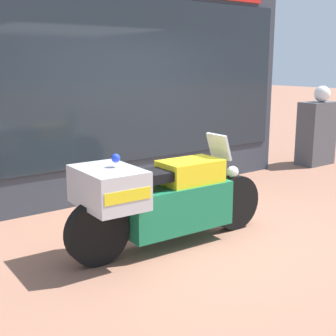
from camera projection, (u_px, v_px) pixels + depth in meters
name	position (u px, v px, depth m)	size (l,w,h in m)	color
ground_plane	(201.00, 231.00, 5.61)	(60.00, 60.00, 0.00)	#8E604C
shop_building	(90.00, 84.00, 6.57)	(6.49, 0.55, 3.35)	#333842
window_display	(131.00, 161.00, 7.27)	(5.28, 0.30, 2.05)	slate
paramedic_motorcycle	(159.00, 198.00, 4.98)	(2.50, 0.81, 1.19)	black
utility_cabinet	(316.00, 133.00, 9.20)	(0.74, 0.43, 1.23)	#4C4C51
white_helmet	(322.00, 94.00, 8.99)	(0.31, 0.31, 0.31)	white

